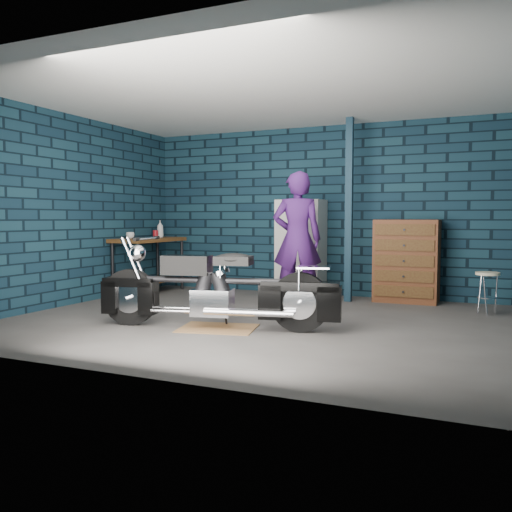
{
  "coord_description": "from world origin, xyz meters",
  "views": [
    {
      "loc": [
        2.53,
        -5.91,
        1.23
      ],
      "look_at": [
        -0.22,
        0.3,
        0.76
      ],
      "focal_mm": 38.0,
      "sensor_mm": 36.0,
      "label": 1
    }
  ],
  "objects": [
    {
      "name": "room_walls",
      "position": [
        0.0,
        0.55,
        1.9
      ],
      "size": [
        6.02,
        5.01,
        2.71
      ],
      "color": "#0F2534",
      "rests_on": "ground"
    },
    {
      "name": "bottle",
      "position": [
        -2.69,
        1.85,
        1.06
      ],
      "size": [
        0.15,
        0.15,
        0.29
      ],
      "primitive_type": "imported",
      "rotation": [
        0.0,
        0.0,
        0.39
      ],
      "color": "#94989C",
      "rests_on": "workbench"
    },
    {
      "name": "workbench",
      "position": [
        -2.68,
        1.5,
        0.46
      ],
      "size": [
        0.6,
        1.4,
        0.91
      ],
      "primitive_type": "cube",
      "color": "brown",
      "rests_on": "ground"
    },
    {
      "name": "person",
      "position": [
        -0.04,
        1.34,
        0.94
      ],
      "size": [
        0.8,
        0.66,
        1.89
      ],
      "primitive_type": "imported",
      "rotation": [
        0.0,
        0.0,
        3.48
      ],
      "color": "#491C6B",
      "rests_on": "ground"
    },
    {
      "name": "locker",
      "position": [
        -0.29,
        2.23,
        0.76
      ],
      "size": [
        0.71,
        0.51,
        1.53
      ],
      "primitive_type": "cube",
      "color": "silver",
      "rests_on": "ground"
    },
    {
      "name": "support_post",
      "position": [
        0.55,
        1.95,
        1.35
      ],
      "size": [
        0.1,
        0.1,
        2.7
      ],
      "primitive_type": "cube",
      "color": "#132B3B",
      "rests_on": "ground"
    },
    {
      "name": "motorcycle",
      "position": [
        -0.29,
        -0.61,
        0.51
      ],
      "size": [
        2.41,
        1.11,
        1.02
      ],
      "primitive_type": null,
      "rotation": [
        0.0,
        0.0,
        0.21
      ],
      "color": "black",
      "rests_on": "ground"
    },
    {
      "name": "shop_stool",
      "position": [
        2.46,
        1.58,
        0.27
      ],
      "size": [
        0.38,
        0.38,
        0.55
      ],
      "primitive_type": null,
      "rotation": [
        0.0,
        0.0,
        0.34
      ],
      "color": "beige",
      "rests_on": "ground"
    },
    {
      "name": "mug_red",
      "position": [
        -2.7,
        1.74,
        0.97
      ],
      "size": [
        0.1,
        0.1,
        0.12
      ],
      "primitive_type": "cylinder",
      "rotation": [
        0.0,
        0.0,
        -0.07
      ],
      "color": "maroon",
      "rests_on": "workbench"
    },
    {
      "name": "cup_a",
      "position": [
        -2.79,
        1.16,
        0.96
      ],
      "size": [
        0.15,
        0.15,
        0.1
      ],
      "primitive_type": "imported",
      "rotation": [
        0.0,
        0.0,
        -0.17
      ],
      "color": "beige",
      "rests_on": "workbench"
    },
    {
      "name": "ground",
      "position": [
        0.0,
        0.0,
        0.0
      ],
      "size": [
        6.0,
        6.0,
        0.0
      ],
      "primitive_type": "plane",
      "color": "#4F4C4A",
      "rests_on": "ground"
    },
    {
      "name": "storage_bin",
      "position": [
        -2.66,
        1.0,
        0.14
      ],
      "size": [
        0.44,
        0.31,
        0.27
      ],
      "primitive_type": "cube",
      "color": "#94989C",
      "rests_on": "ground"
    },
    {
      "name": "drip_mat",
      "position": [
        -0.29,
        -0.61,
        0.0
      ],
      "size": [
        0.95,
        0.79,
        0.01
      ],
      "primitive_type": "cube",
      "rotation": [
        0.0,
        0.0,
        0.21
      ],
      "color": "brown",
      "rests_on": "ground"
    },
    {
      "name": "tool_chest",
      "position": [
        1.35,
        2.23,
        0.61
      ],
      "size": [
        0.91,
        0.51,
        1.21
      ],
      "primitive_type": "cube",
      "color": "brown",
      "rests_on": "ground"
    }
  ]
}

